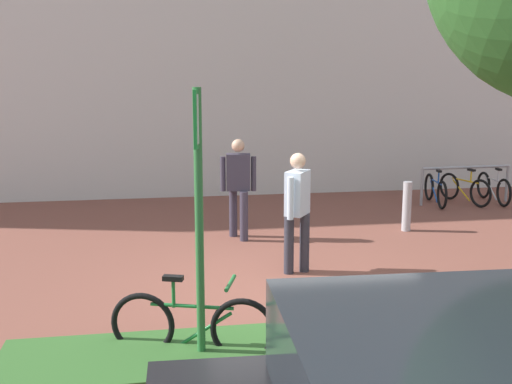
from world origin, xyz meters
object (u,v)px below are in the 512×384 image
object	(u,v)px
person_suited_dark	(238,182)
parking_sign_post	(199,190)
bollard_steel	(407,206)
person_shirt_blue	(297,205)
bike_at_sign	(193,326)
bike_rack_cluster	(465,188)

from	to	relation	value
person_suited_dark	parking_sign_post	bearing A→B (deg)	-101.94
bollard_steel	person_shirt_blue	size ratio (longest dim) A/B	0.52
bike_at_sign	person_shirt_blue	bearing A→B (deg)	56.72
parking_sign_post	bike_at_sign	size ratio (longest dim) A/B	1.65
bike_at_sign	person_suited_dark	bearing A→B (deg)	76.72
parking_sign_post	bike_rack_cluster	xyz separation A→B (m)	(6.24, 6.69, -1.39)
parking_sign_post	bike_at_sign	xyz separation A→B (m)	(-0.07, 0.17, -1.39)
bike_rack_cluster	person_suited_dark	world-z (taller)	person_suited_dark
person_shirt_blue	bike_rack_cluster	bearing A→B (deg)	40.85
person_suited_dark	person_shirt_blue	distance (m)	2.04
bike_at_sign	person_shirt_blue	world-z (taller)	person_shirt_blue
parking_sign_post	bike_rack_cluster	distance (m)	9.26
parking_sign_post	bollard_steel	bearing A→B (deg)	48.95
bike_at_sign	person_suited_dark	distance (m)	4.59
parking_sign_post	person_shirt_blue	world-z (taller)	parking_sign_post
parking_sign_post	person_shirt_blue	xyz separation A→B (m)	(1.55, 2.64, -0.75)
parking_sign_post	bike_at_sign	distance (m)	1.40
parking_sign_post	person_suited_dark	bearing A→B (deg)	78.06
bike_rack_cluster	bollard_steel	bearing A→B (deg)	-136.95
bollard_steel	person_suited_dark	xyz separation A→B (m)	(-3.06, -0.04, 0.53)
bike_at_sign	bike_rack_cluster	xyz separation A→B (m)	(6.31, 6.53, -0.00)
bike_rack_cluster	person_shirt_blue	bearing A→B (deg)	-139.15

